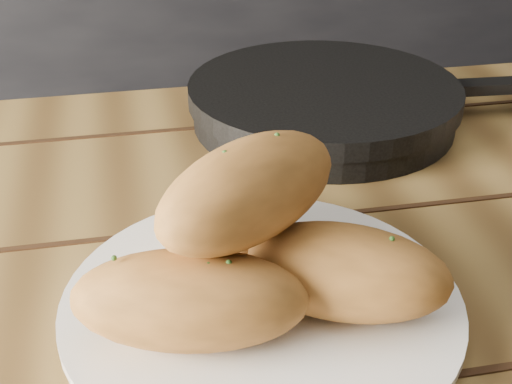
{
  "coord_description": "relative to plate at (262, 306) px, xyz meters",
  "views": [
    {
      "loc": [
        -0.39,
        -0.12,
        1.07
      ],
      "look_at": [
        -0.31,
        0.28,
        0.84
      ],
      "focal_mm": 50.0,
      "sensor_mm": 36.0,
      "label": 1
    }
  ],
  "objects": [
    {
      "name": "skillet",
      "position": [
        0.14,
        0.31,
        0.01
      ],
      "size": [
        0.43,
        0.29,
        0.05
      ],
      "color": "black",
      "rests_on": "table"
    },
    {
      "name": "bread_rolls",
      "position": [
        -0.01,
        -0.0,
        0.05
      ],
      "size": [
        0.26,
        0.21,
        0.12
      ],
      "color": "#B47232",
      "rests_on": "plate"
    },
    {
      "name": "counter",
      "position": [
        0.31,
        1.44,
        -0.31
      ],
      "size": [
        2.8,
        0.6,
        0.9
      ],
      "primitive_type": "cube",
      "color": "black",
      "rests_on": "ground"
    },
    {
      "name": "plate",
      "position": [
        0.0,
        0.0,
        0.0
      ],
      "size": [
        0.28,
        0.28,
        0.02
      ],
      "color": "white",
      "rests_on": "table"
    }
  ]
}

